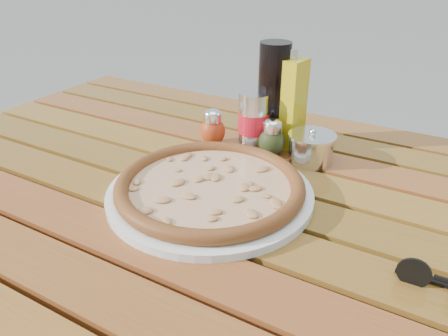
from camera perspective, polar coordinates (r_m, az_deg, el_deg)
The scene contains 10 objects.
table at distance 0.84m, azimuth -0.69°, elevation -6.97°, with size 1.40×0.90×0.75m.
plate at distance 0.77m, azimuth -1.83°, elevation -3.30°, with size 0.36×0.36×0.01m, color silver.
pizza at distance 0.76m, azimuth -1.85°, elevation -2.29°, with size 0.36×0.36×0.03m.
pepper_shaker at distance 0.95m, azimuth -1.46°, elevation 5.28°, with size 0.07×0.07×0.08m.
oregano_shaker at distance 0.91m, azimuth 6.30°, elevation 3.89°, with size 0.06×0.06×0.08m.
dark_bottle at distance 0.94m, azimuth 6.45°, elevation 9.48°, with size 0.07×0.07×0.22m, color black.
soda_can at distance 0.94m, azimuth 3.90°, elevation 6.20°, with size 0.07×0.07×0.12m.
olive_oil_cruet at distance 0.94m, azimuth 8.52°, elevation 8.38°, with size 0.06×0.06×0.21m.
parmesan_tin at distance 0.90m, azimuth 11.33°, elevation 2.64°, with size 0.11×0.11×0.07m.
sunglasses at distance 0.64m, azimuth 26.43°, elevation -13.08°, with size 0.11×0.03×0.04m.
Camera 1 is at (0.35, -0.59, 1.15)m, focal length 35.00 mm.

